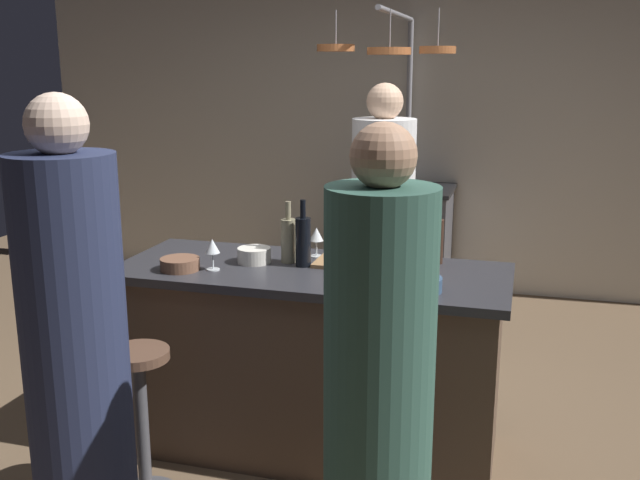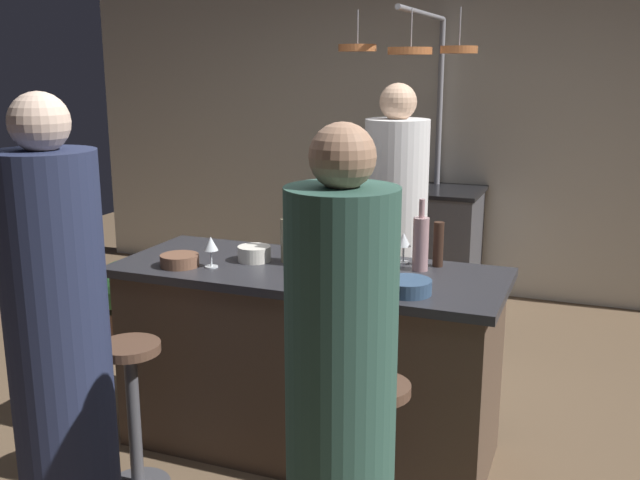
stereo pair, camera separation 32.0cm
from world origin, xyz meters
TOP-DOWN VIEW (x-y plane):
  - ground_plane at (0.00, 0.00)m, footprint 9.00×9.00m
  - back_wall at (0.00, 2.85)m, footprint 6.40×0.16m
  - kitchen_island at (0.00, 0.00)m, footprint 1.80×0.72m
  - stove_range at (0.00, 2.45)m, footprint 0.80×0.64m
  - chef at (0.14, 0.96)m, footprint 0.36×0.36m
  - bar_stool_left at (-0.55, -0.62)m, footprint 0.28×0.28m
  - guest_left at (-0.56, -1.02)m, footprint 0.36×0.36m
  - bar_stool_right at (0.52, -0.62)m, footprint 0.28×0.28m
  - guest_right at (0.52, -0.99)m, footprint 0.35×0.35m
  - overhead_pot_rack at (0.01, 1.95)m, footprint 0.89×1.32m
  - potted_plant at (-1.76, 0.95)m, footprint 0.36×0.36m
  - cutting_board at (0.16, 0.11)m, footprint 0.32×0.22m
  - pepper_mill at (0.55, 0.25)m, footprint 0.05×0.05m
  - wine_bottle_white at (-0.13, 0.08)m, footprint 0.07×0.07m
  - wine_bottle_dark at (-0.05, 0.03)m, footprint 0.07×0.07m
  - wine_bottle_rose at (0.49, 0.16)m, footprint 0.07×0.07m
  - wine_glass_by_chef at (-0.03, 0.21)m, footprint 0.07×0.07m
  - wine_glass_near_left_guest at (0.38, 0.25)m, footprint 0.07×0.07m
  - wine_glass_near_right_guest at (-0.42, -0.15)m, footprint 0.07×0.07m
  - mixing_bowl_blue at (0.52, -0.20)m, footprint 0.20×0.20m
  - mixing_bowl_wooden at (-0.57, -0.19)m, footprint 0.18×0.18m
  - mixing_bowl_ceramic at (-0.29, 0.02)m, footprint 0.16×0.16m

SIDE VIEW (x-z plane):
  - ground_plane at x=0.00m, z-range 0.00..0.00m
  - potted_plant at x=-1.76m, z-range 0.04..0.56m
  - bar_stool_left at x=-0.55m, z-range 0.04..0.72m
  - bar_stool_right at x=0.52m, z-range 0.04..0.72m
  - stove_range at x=0.00m, z-range 0.00..0.89m
  - kitchen_island at x=0.00m, z-range 0.00..0.90m
  - guest_right at x=0.52m, z-range -0.06..1.59m
  - chef at x=0.14m, z-range -0.06..1.65m
  - guest_left at x=-0.56m, z-range -0.06..1.66m
  - cutting_board at x=0.16m, z-range 0.90..0.92m
  - mixing_bowl_wooden at x=-0.57m, z-range 0.90..0.96m
  - mixing_bowl_blue at x=0.52m, z-range 0.90..0.96m
  - mixing_bowl_ceramic at x=-0.29m, z-range 0.90..0.97m
  - pepper_mill at x=0.55m, z-range 0.90..1.11m
  - wine_glass_by_chef at x=-0.03m, z-range 0.93..1.08m
  - wine_glass_near_left_guest at x=0.38m, z-range 0.93..1.08m
  - wine_glass_near_right_guest at x=-0.42m, z-range 0.93..1.08m
  - wine_bottle_white at x=-0.13m, z-range 0.86..1.16m
  - wine_bottle_dark at x=-0.05m, z-range 0.86..1.18m
  - wine_bottle_rose at x=0.49m, z-range 0.86..1.19m
  - back_wall at x=0.00m, z-range 0.00..2.60m
  - overhead_pot_rack at x=0.01m, z-range 0.61..2.78m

